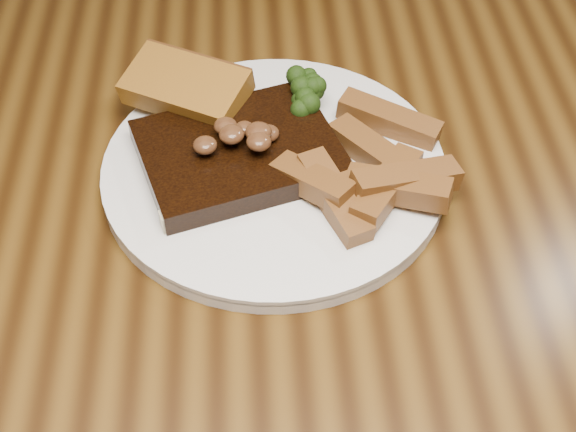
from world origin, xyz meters
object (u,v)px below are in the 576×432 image
garlic_bread (188,104)px  steak (239,154)px  chair_far (234,79)px  dining_table (308,296)px  potato_wedges (359,161)px  plate (274,171)px

garlic_bread → steak: bearing=-28.5°
chair_far → steak: bearing=115.2°
dining_table → garlic_bread: (-0.11, 0.15, 0.12)m
potato_wedges → chair_far: bearing=102.4°
plate → steak: steak is taller
dining_table → chair_far: bearing=96.9°
plate → garlic_bread: (-0.08, 0.08, 0.02)m
dining_table → garlic_bread: bearing=126.0°
steak → potato_wedges: same height
chair_far → potato_wedges: size_ratio=6.59×
steak → potato_wedges: bearing=-25.7°
chair_far → potato_wedges: chair_far is taller
dining_table → steak: (-0.06, 0.07, 0.12)m
chair_far → garlic_bread: 0.57m
steak → garlic_bread: (-0.05, 0.07, -0.00)m
plate → steak: size_ratio=1.82×
dining_table → plate: plate is taller
chair_far → plate: bearing=118.4°
garlic_bread → potato_wedges: 0.18m
dining_table → steak: steak is taller
dining_table → potato_wedges: 0.14m
dining_table → potato_wedges: bearing=50.4°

